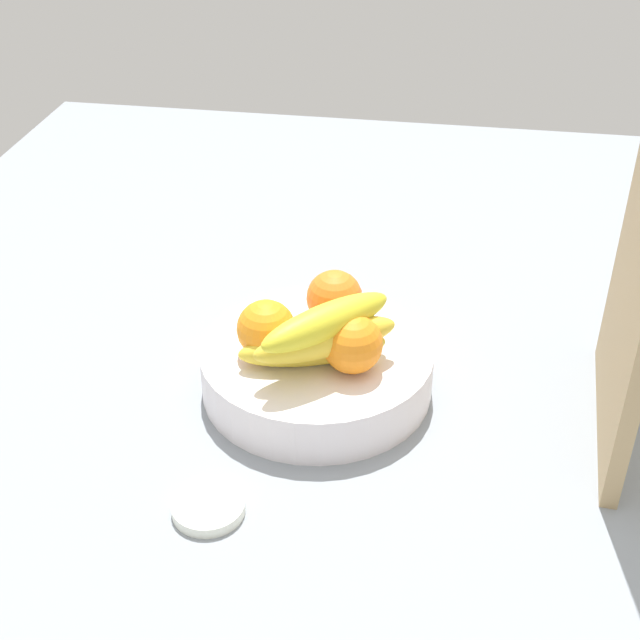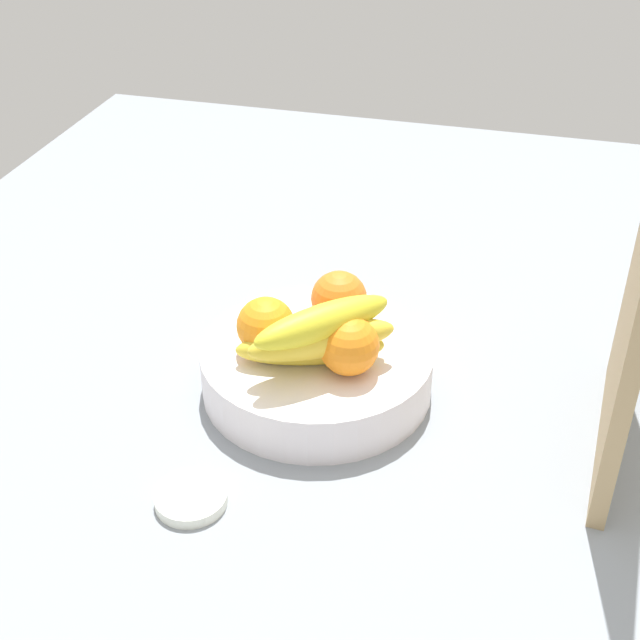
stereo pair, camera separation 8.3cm
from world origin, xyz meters
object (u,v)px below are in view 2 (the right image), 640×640
(fruit_bowl, at_px, (320,369))
(orange_center, at_px, (349,346))
(cutting_board, at_px, (638,308))
(orange_front_right, at_px, (266,326))
(orange_front_left, at_px, (339,299))
(banana_bunch, at_px, (319,337))
(jar_lid, at_px, (191,498))

(fruit_bowl, bearing_deg, orange_center, 52.29)
(cutting_board, bearing_deg, orange_front_right, -84.68)
(orange_front_left, distance_m, orange_front_right, 0.10)
(banana_bunch, bearing_deg, fruit_bowl, -166.58)
(orange_center, relative_size, jar_lid, 0.91)
(orange_front_left, distance_m, cutting_board, 0.35)
(orange_front_left, relative_size, orange_front_right, 1.00)
(banana_bunch, height_order, jar_lid, banana_bunch)
(cutting_board, bearing_deg, jar_lid, -59.12)
(orange_front_right, xyz_separation_m, jar_lid, (0.20, -0.02, -0.09))
(jar_lid, bearing_deg, cutting_board, 116.50)
(banana_bunch, bearing_deg, orange_front_left, -179.60)
(orange_front_right, bearing_deg, orange_center, 82.51)
(orange_front_right, distance_m, banana_bunch, 0.07)
(orange_front_left, distance_m, orange_center, 0.10)
(orange_front_right, xyz_separation_m, cutting_board, (-0.01, 0.39, 0.09))
(orange_center, relative_size, banana_bunch, 0.37)
(banana_bunch, bearing_deg, jar_lid, -25.45)
(fruit_bowl, xyz_separation_m, jar_lid, (0.22, -0.08, -0.02))
(orange_front_left, bearing_deg, cutting_board, 77.56)
(orange_front_left, height_order, orange_center, same)
(fruit_bowl, distance_m, banana_bunch, 0.08)
(banana_bunch, xyz_separation_m, jar_lid, (0.18, -0.09, -0.10))
(jar_lid, bearing_deg, orange_front_left, 162.70)
(orange_front_right, distance_m, orange_center, 0.10)
(orange_front_right, relative_size, cutting_board, 0.19)
(fruit_bowl, relative_size, orange_front_left, 4.04)
(orange_center, relative_size, cutting_board, 0.19)
(orange_front_right, height_order, orange_center, same)
(orange_center, height_order, jar_lid, orange_center)
(fruit_bowl, xyz_separation_m, orange_center, (0.03, 0.04, 0.06))
(orange_center, distance_m, cutting_board, 0.31)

